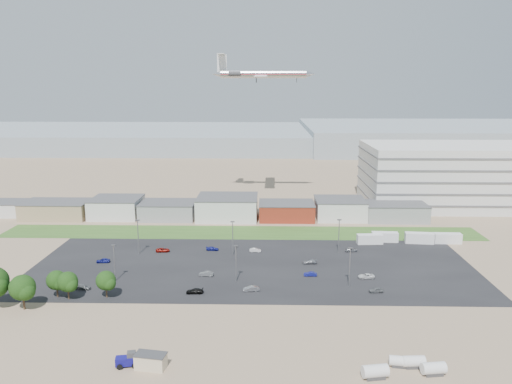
{
  "coord_description": "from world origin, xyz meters",
  "views": [
    {
      "loc": [
        8.79,
        -109.42,
        47.91
      ],
      "look_at": [
        5.79,
        22.0,
        20.28
      ],
      "focal_mm": 35.0,
      "sensor_mm": 36.0,
      "label": 1
    }
  ],
  "objects_px": {
    "parked_car_10": "(83,287)",
    "parked_car_11": "(255,250)",
    "portable_shed": "(151,361)",
    "airliner": "(263,74)",
    "parked_car_12": "(310,262)",
    "parked_car_6": "(212,249)",
    "telehandler": "(127,359)",
    "parked_car_1": "(310,274)",
    "box_trailer_a": "(370,239)",
    "parked_car_3": "(195,291)",
    "parked_car_8": "(351,250)",
    "parked_car_5": "(103,260)",
    "parked_car_9": "(163,250)",
    "storage_tank_nw": "(400,361)",
    "parked_car_2": "(376,290)",
    "parked_car_0": "(366,276)",
    "parked_car_4": "(206,274)",
    "parked_car_13": "(251,289)"
  },
  "relations": [
    {
      "from": "parked_car_9",
      "to": "parked_car_10",
      "type": "height_order",
      "value": "parked_car_9"
    },
    {
      "from": "telehandler",
      "to": "parked_car_1",
      "type": "bearing_deg",
      "value": 40.55
    },
    {
      "from": "parked_car_2",
      "to": "parked_car_5",
      "type": "height_order",
      "value": "parked_car_5"
    },
    {
      "from": "portable_shed",
      "to": "parked_car_9",
      "type": "xyz_separation_m",
      "value": [
        -10.87,
        62.52,
        -0.8
      ]
    },
    {
      "from": "parked_car_3",
      "to": "parked_car_8",
      "type": "bearing_deg",
      "value": 124.69
    },
    {
      "from": "airliner",
      "to": "parked_car_0",
      "type": "bearing_deg",
      "value": -72.78
    },
    {
      "from": "parked_car_9",
      "to": "parked_car_10",
      "type": "relative_size",
      "value": 1.09
    },
    {
      "from": "parked_car_2",
      "to": "parked_car_10",
      "type": "bearing_deg",
      "value": -96.1
    },
    {
      "from": "parked_car_11",
      "to": "portable_shed",
      "type": "bearing_deg",
      "value": 171.01
    },
    {
      "from": "portable_shed",
      "to": "parked_car_1",
      "type": "xyz_separation_m",
      "value": [
        31.37,
        44.05,
        -0.81
      ]
    },
    {
      "from": "parked_car_4",
      "to": "parked_car_5",
      "type": "height_order",
      "value": "parked_car_5"
    },
    {
      "from": "parked_car_4",
      "to": "parked_car_12",
      "type": "distance_m",
      "value": 29.25
    },
    {
      "from": "portable_shed",
      "to": "airliner",
      "type": "bearing_deg",
      "value": 91.97
    },
    {
      "from": "parked_car_10",
      "to": "parked_car_11",
      "type": "bearing_deg",
      "value": -46.92
    },
    {
      "from": "airliner",
      "to": "parked_car_10",
      "type": "xyz_separation_m",
      "value": [
        -42.68,
        -102.02,
        -52.88
      ]
    },
    {
      "from": "parked_car_4",
      "to": "parked_car_8",
      "type": "bearing_deg",
      "value": 122.17
    },
    {
      "from": "parked_car_10",
      "to": "parked_car_5",
      "type": "bearing_deg",
      "value": 11.51
    },
    {
      "from": "airliner",
      "to": "parked_car_12",
      "type": "height_order",
      "value": "airliner"
    },
    {
      "from": "parked_car_1",
      "to": "parked_car_6",
      "type": "height_order",
      "value": "parked_car_1"
    },
    {
      "from": "portable_shed",
      "to": "parked_car_11",
      "type": "distance_m",
      "value": 65.28
    },
    {
      "from": "parked_car_5",
      "to": "parked_car_13",
      "type": "bearing_deg",
      "value": 60.11
    },
    {
      "from": "storage_tank_nw",
      "to": "parked_car_0",
      "type": "distance_m",
      "value": 41.44
    },
    {
      "from": "parked_car_6",
      "to": "parked_car_10",
      "type": "xyz_separation_m",
      "value": [
        -28.12,
        -30.08,
        0.0
      ]
    },
    {
      "from": "parked_car_5",
      "to": "storage_tank_nw",
      "type": "bearing_deg",
      "value": 47.75
    },
    {
      "from": "parked_car_10",
      "to": "parked_car_13",
      "type": "height_order",
      "value": "parked_car_13"
    },
    {
      "from": "parked_car_1",
      "to": "telehandler",
      "type": "bearing_deg",
      "value": -38.47
    },
    {
      "from": "parked_car_1",
      "to": "parked_car_5",
      "type": "xyz_separation_m",
      "value": [
        -56.96,
        8.83,
        0.07
      ]
    },
    {
      "from": "parked_car_3",
      "to": "parked_car_12",
      "type": "relative_size",
      "value": 1.04
    },
    {
      "from": "airliner",
      "to": "parked_car_12",
      "type": "distance_m",
      "value": 99.28
    },
    {
      "from": "box_trailer_a",
      "to": "parked_car_1",
      "type": "relative_size",
      "value": 2.32
    },
    {
      "from": "portable_shed",
      "to": "telehandler",
      "type": "relative_size",
      "value": 0.83
    },
    {
      "from": "parked_car_11",
      "to": "parked_car_9",
      "type": "bearing_deg",
      "value": 97.02
    },
    {
      "from": "portable_shed",
      "to": "telehandler",
      "type": "bearing_deg",
      "value": -177.6
    },
    {
      "from": "parked_car_5",
      "to": "parked_car_11",
      "type": "xyz_separation_m",
      "value": [
        42.21,
        10.24,
        -0.08
      ]
    },
    {
      "from": "parked_car_3",
      "to": "parked_car_4",
      "type": "distance_m",
      "value": 11.28
    },
    {
      "from": "parked_car_1",
      "to": "parked_car_6",
      "type": "relative_size",
      "value": 0.92
    },
    {
      "from": "parked_car_9",
      "to": "parked_car_10",
      "type": "distance_m",
      "value": 31.43
    },
    {
      "from": "parked_car_3",
      "to": "parked_car_12",
      "type": "xyz_separation_m",
      "value": [
        28.97,
        20.96,
        -0.02
      ]
    },
    {
      "from": "storage_tank_nw",
      "to": "parked_car_6",
      "type": "height_order",
      "value": "storage_tank_nw"
    },
    {
      "from": "parked_car_12",
      "to": "parked_car_10",
      "type": "bearing_deg",
      "value": -76.84
    },
    {
      "from": "telehandler",
      "to": "parked_car_13",
      "type": "relative_size",
      "value": 1.7
    },
    {
      "from": "parked_car_11",
      "to": "parked_car_13",
      "type": "xyz_separation_m",
      "value": [
        -0.26,
        -29.2,
        0.08
      ]
    },
    {
      "from": "parked_car_0",
      "to": "parked_car_4",
      "type": "xyz_separation_m",
      "value": [
        -41.19,
        0.59,
        0.04
      ]
    },
    {
      "from": "parked_car_11",
      "to": "parked_car_3",
      "type": "bearing_deg",
      "value": 161.92
    },
    {
      "from": "parked_car_0",
      "to": "parked_car_6",
      "type": "height_order",
      "value": "parked_car_0"
    },
    {
      "from": "storage_tank_nw",
      "to": "parked_car_5",
      "type": "xyz_separation_m",
      "value": [
        -68.98,
        51.37,
        -0.45
      ]
    },
    {
      "from": "parked_car_4",
      "to": "parked_car_9",
      "type": "height_order",
      "value": "parked_car_4"
    },
    {
      "from": "parked_car_12",
      "to": "parked_car_6",
      "type": "bearing_deg",
      "value": -116.84
    },
    {
      "from": "box_trailer_a",
      "to": "parked_car_8",
      "type": "height_order",
      "value": "box_trailer_a"
    },
    {
      "from": "box_trailer_a",
      "to": "parked_car_2",
      "type": "xyz_separation_m",
      "value": [
        -6.07,
        -38.05,
        -0.91
      ]
    }
  ]
}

